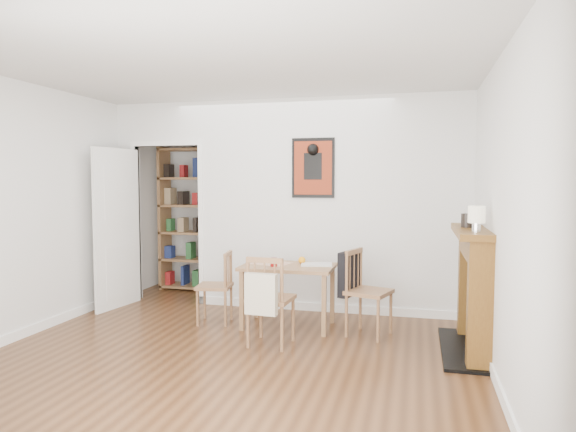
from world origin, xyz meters
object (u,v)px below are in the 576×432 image
(orange_fruit, at_px, (302,260))
(notebook, at_px, (317,264))
(chair_left, at_px, (215,287))
(ceramic_jar_b, at_px, (465,220))
(chair_right, at_px, (367,291))
(chair_front, at_px, (270,299))
(ceramic_jar_a, at_px, (467,220))
(fireplace, at_px, (475,286))
(red_glass, at_px, (274,262))
(dining_table, at_px, (288,273))
(bookshelf, at_px, (191,219))
(mantel_lamp, at_px, (477,216))

(orange_fruit, relative_size, notebook, 0.24)
(chair_left, height_order, ceramic_jar_b, ceramic_jar_b)
(chair_right, height_order, chair_front, chair_right)
(ceramic_jar_a, height_order, ceramic_jar_b, ceramic_jar_a)
(fireplace, height_order, notebook, fireplace)
(notebook, distance_m, ceramic_jar_b, 1.61)
(fireplace, distance_m, ceramic_jar_a, 0.62)
(orange_fruit, relative_size, ceramic_jar_a, 0.61)
(chair_right, relative_size, chair_front, 1.01)
(red_glass, relative_size, ceramic_jar_b, 0.93)
(chair_front, distance_m, ceramic_jar_b, 2.07)
(fireplace, bearing_deg, chair_left, 173.41)
(dining_table, distance_m, ceramic_jar_b, 1.91)
(dining_table, relative_size, notebook, 3.01)
(bookshelf, relative_size, ceramic_jar_a, 16.12)
(chair_left, xyz_separation_m, bookshelf, (-1.02, 1.59, 0.63))
(orange_fruit, bearing_deg, fireplace, -15.72)
(chair_right, bearing_deg, orange_fruit, 162.44)
(ceramic_jar_a, xyz_separation_m, ceramic_jar_b, (0.00, 0.23, -0.01))
(fireplace, bearing_deg, notebook, 164.28)
(ceramic_jar_a, bearing_deg, fireplace, -46.05)
(chair_right, bearing_deg, bookshelf, 148.96)
(mantel_lamp, bearing_deg, chair_right, 145.78)
(notebook, height_order, mantel_lamp, mantel_lamp)
(bookshelf, bearing_deg, notebook, -33.97)
(mantel_lamp, bearing_deg, ceramic_jar_b, 92.42)
(dining_table, xyz_separation_m, notebook, (0.30, 0.08, 0.09))
(chair_right, relative_size, ceramic_jar_a, 6.87)
(fireplace, height_order, ceramic_jar_a, ceramic_jar_a)
(orange_fruit, height_order, ceramic_jar_a, ceramic_jar_a)
(red_glass, bearing_deg, orange_fruit, 43.19)
(orange_fruit, bearing_deg, chair_left, -169.38)
(chair_front, bearing_deg, orange_fruit, 80.22)
(bookshelf, xyz_separation_m, ceramic_jar_a, (3.67, -1.83, 0.19))
(bookshelf, bearing_deg, chair_left, -57.22)
(dining_table, distance_m, ceramic_jar_a, 1.93)
(chair_left, height_order, mantel_lamp, mantel_lamp)
(notebook, distance_m, ceramic_jar_a, 1.64)
(mantel_lamp, bearing_deg, chair_front, 176.49)
(mantel_lamp, xyz_separation_m, ceramic_jar_b, (-0.03, 0.71, -0.09))
(chair_left, distance_m, bookshelf, 1.99)
(ceramic_jar_b, bearing_deg, orange_fruit, 173.63)
(chair_right, xyz_separation_m, red_glass, (-1.00, -0.01, 0.26))
(red_glass, bearing_deg, chair_front, -77.53)
(chair_left, distance_m, notebook, 1.18)
(chair_front, bearing_deg, chair_left, 143.94)
(bookshelf, height_order, orange_fruit, bookshelf)
(chair_right, bearing_deg, mantel_lamp, -34.22)
(chair_right, height_order, fireplace, fireplace)
(bookshelf, bearing_deg, fireplace, -26.93)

